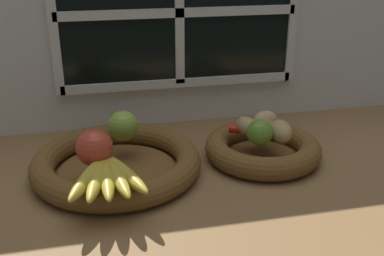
# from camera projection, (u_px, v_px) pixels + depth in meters

# --- Properties ---
(ground_plane) EXTENTS (1.40, 0.90, 0.03)m
(ground_plane) POSITION_uv_depth(u_px,v_px,m) (203.00, 172.00, 1.07)
(ground_plane) COLOR olive
(back_wall) EXTENTS (1.40, 0.05, 0.55)m
(back_wall) POSITION_uv_depth(u_px,v_px,m) (178.00, 23.00, 1.23)
(back_wall) COLOR silver
(back_wall) RESTS_ON ground_plane
(fruit_bowl_left) EXTENTS (0.38, 0.38, 0.05)m
(fruit_bowl_left) POSITION_uv_depth(u_px,v_px,m) (117.00, 163.00, 1.02)
(fruit_bowl_left) COLOR brown
(fruit_bowl_left) RESTS_ON ground_plane
(fruit_bowl_right) EXTENTS (0.27, 0.27, 0.05)m
(fruit_bowl_right) POSITION_uv_depth(u_px,v_px,m) (263.00, 149.00, 1.09)
(fruit_bowl_right) COLOR brown
(fruit_bowl_right) RESTS_ON ground_plane
(apple_red_front) EXTENTS (0.08, 0.08, 0.08)m
(apple_red_front) POSITION_uv_depth(u_px,v_px,m) (94.00, 148.00, 0.94)
(apple_red_front) COLOR #CC422D
(apple_red_front) RESTS_ON fruit_bowl_left
(apple_green_back) EXTENTS (0.07, 0.07, 0.07)m
(apple_green_back) POSITION_uv_depth(u_px,v_px,m) (123.00, 126.00, 1.06)
(apple_green_back) COLOR #8CAD3D
(apple_green_back) RESTS_ON fruit_bowl_left
(banana_bunch_front) EXTENTS (0.16, 0.20, 0.03)m
(banana_bunch_front) POSITION_uv_depth(u_px,v_px,m) (107.00, 175.00, 0.88)
(banana_bunch_front) COLOR gold
(banana_bunch_front) RESTS_ON fruit_bowl_left
(potato_small) EXTENTS (0.06, 0.08, 0.05)m
(potato_small) POSITION_uv_depth(u_px,v_px,m) (280.00, 131.00, 1.05)
(potato_small) COLOR tan
(potato_small) RESTS_ON fruit_bowl_right
(potato_back) EXTENTS (0.08, 0.07, 0.05)m
(potato_back) POSITION_uv_depth(u_px,v_px,m) (265.00, 121.00, 1.11)
(potato_back) COLOR tan
(potato_back) RESTS_ON fruit_bowl_right
(potato_large) EXTENTS (0.07, 0.08, 0.05)m
(potato_large) POSITION_uv_depth(u_px,v_px,m) (264.00, 129.00, 1.07)
(potato_large) COLOR #A38451
(potato_large) RESTS_ON fruit_bowl_right
(potato_oblong) EXTENTS (0.06, 0.08, 0.04)m
(potato_oblong) POSITION_uv_depth(u_px,v_px,m) (247.00, 126.00, 1.09)
(potato_oblong) COLOR tan
(potato_oblong) RESTS_ON fruit_bowl_right
(lime_near) EXTENTS (0.06, 0.06, 0.06)m
(lime_near) POSITION_uv_depth(u_px,v_px,m) (260.00, 132.00, 1.03)
(lime_near) COLOR olive
(lime_near) RESTS_ON fruit_bowl_right
(chili_pepper) EXTENTS (0.12, 0.09, 0.02)m
(chili_pepper) POSITION_uv_depth(u_px,v_px,m) (257.00, 132.00, 1.08)
(chili_pepper) COLOR red
(chili_pepper) RESTS_ON fruit_bowl_right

